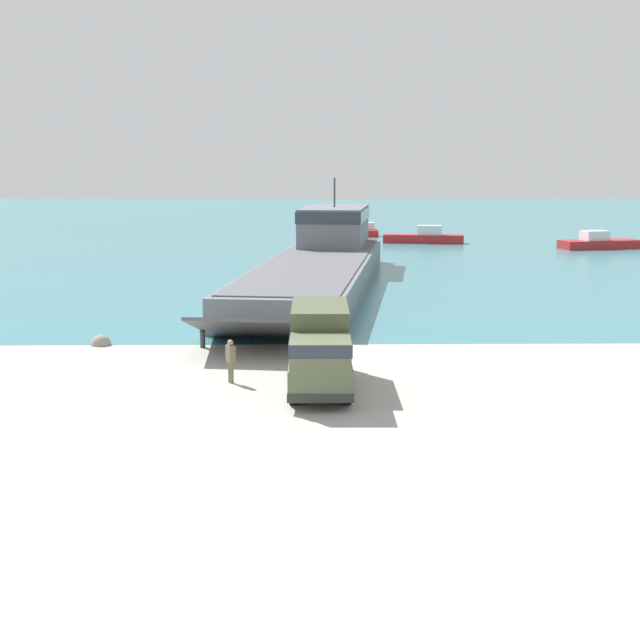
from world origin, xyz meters
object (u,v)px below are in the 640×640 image
(military_truck, at_px, (320,348))
(moored_boat_a, at_px, (424,237))
(moored_boat_c, at_px, (599,243))
(mooring_bollard, at_px, (203,338))
(soldier_on_ramp, at_px, (231,358))
(landing_craft, at_px, (322,258))
(moored_boat_b, at_px, (367,231))

(military_truck, xyz_separation_m, moored_boat_a, (12.62, 64.37, -0.96))
(moored_boat_c, bearing_deg, mooring_bollard, -48.39)
(moored_boat_a, distance_m, mooring_bollard, 59.25)
(soldier_on_ramp, bearing_deg, military_truck, -46.42)
(landing_craft, bearing_deg, moored_boat_b, 89.50)
(military_truck, distance_m, mooring_bollard, 9.74)
(soldier_on_ramp, relative_size, mooring_bollard, 1.97)
(moored_boat_a, bearing_deg, moored_boat_c, -101.99)
(landing_craft, relative_size, soldier_on_ramp, 23.86)
(moored_boat_c, bearing_deg, moored_boat_b, -139.78)
(soldier_on_ramp, relative_size, moored_boat_c, 0.20)
(soldier_on_ramp, bearing_deg, moored_boat_c, 27.72)
(moored_boat_a, relative_size, mooring_bollard, 10.00)
(moored_boat_a, bearing_deg, mooring_bollard, 171.57)
(soldier_on_ramp, bearing_deg, landing_craft, 50.34)
(military_truck, distance_m, moored_boat_b, 75.10)
(military_truck, height_order, mooring_bollard, military_truck)
(moored_boat_b, bearing_deg, mooring_bollard, -101.02)
(moored_boat_c, xyz_separation_m, mooring_bollard, (-35.32, -49.69, -0.13))
(landing_craft, xyz_separation_m, military_truck, (-0.64, -31.43, -0.20))
(landing_craft, relative_size, mooring_bollard, 47.05)
(moored_boat_b, bearing_deg, military_truck, -95.77)
(military_truck, distance_m, soldier_on_ramp, 3.74)
(moored_boat_b, bearing_deg, moored_boat_a, -61.72)
(moored_boat_b, bearing_deg, moored_boat_c, -37.29)
(moored_boat_a, height_order, moored_boat_c, moored_boat_a)
(moored_boat_a, distance_m, moored_boat_b, 11.87)
(military_truck, bearing_deg, moored_boat_a, 169.55)
(soldier_on_ramp, relative_size, moored_boat_a, 0.20)
(moored_boat_b, relative_size, mooring_bollard, 5.89)
(moored_boat_c, bearing_deg, soldier_on_ramp, -43.47)
(soldier_on_ramp, xyz_separation_m, moored_boat_a, (16.19, 63.44, -0.38))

